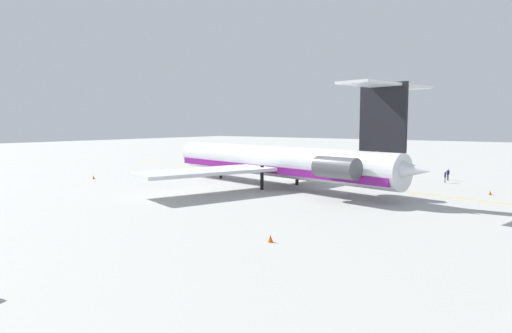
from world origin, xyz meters
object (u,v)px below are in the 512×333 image
object	(u,v)px
main_jetliner	(280,161)
safety_cone_wingtip	(94,177)
ground_crew_near_tail	(448,173)
safety_cone_nose	(270,238)
ground_crew_near_nose	(445,176)
safety_cone_tail	(490,193)

from	to	relation	value
main_jetliner	safety_cone_wingtip	size ratio (longest dim) A/B	79.89
main_jetliner	ground_crew_near_tail	xyz separation A→B (m)	(-16.34, -21.17, -2.39)
ground_crew_near_tail	safety_cone_nose	size ratio (longest dim) A/B	3.23
main_jetliner	ground_crew_near_tail	distance (m)	26.85
ground_crew_near_nose	safety_cone_nose	distance (m)	41.90
main_jetliner	safety_cone_tail	bearing A→B (deg)	-146.45
ground_crew_near_nose	safety_cone_nose	size ratio (longest dim) A/B	3.00
ground_crew_near_nose	safety_cone_nose	world-z (taller)	ground_crew_near_nose
main_jetliner	safety_cone_wingtip	distance (m)	29.95
ground_crew_near_nose	safety_cone_tail	size ratio (longest dim) A/B	3.00
ground_crew_near_tail	safety_cone_wingtip	xyz separation A→B (m)	(44.46, 30.97, -0.85)
main_jetliner	safety_cone_wingtip	xyz separation A→B (m)	(28.12, 9.80, -3.24)
safety_cone_wingtip	safety_cone_nose	bearing A→B (deg)	161.99
main_jetliner	safety_cone_nose	distance (m)	28.41
ground_crew_near_nose	ground_crew_near_tail	world-z (taller)	ground_crew_near_tail
safety_cone_nose	safety_cone_wingtip	world-z (taller)	same
main_jetliner	ground_crew_near_nose	xyz separation A→B (m)	(-16.72, -18.01, -2.47)
ground_crew_near_tail	safety_cone_nose	bearing A→B (deg)	-175.03
safety_cone_nose	safety_cone_tail	world-z (taller)	same
safety_cone_nose	safety_cone_wingtip	distance (m)	45.44
safety_cone_tail	ground_crew_near_tail	bearing A→B (deg)	-56.50
ground_crew_near_tail	safety_cone_nose	distance (m)	45.05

